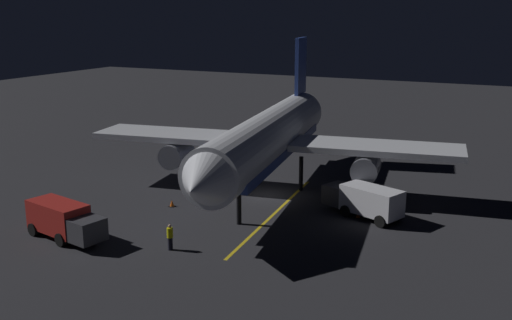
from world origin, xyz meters
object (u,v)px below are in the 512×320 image
(ground_crew_worker, at_px, (170,237))
(traffic_cone_near_left, at_px, (172,203))
(baggage_truck, at_px, (64,221))
(catering_truck, at_px, (365,201))
(airliner, at_px, (269,138))
(traffic_cone_near_right, at_px, (358,215))

(ground_crew_worker, distance_m, traffic_cone_near_left, 9.02)
(ground_crew_worker, bearing_deg, baggage_truck, 11.05)
(catering_truck, xyz_separation_m, traffic_cone_near_left, (14.35, 4.27, -1.00))
(baggage_truck, height_order, traffic_cone_near_left, baggage_truck)
(traffic_cone_near_left, bearing_deg, baggage_truck, 73.71)
(traffic_cone_near_left, bearing_deg, airliner, -129.52)
(airliner, xyz_separation_m, traffic_cone_near_left, (5.37, 6.51, -4.54))
(traffic_cone_near_right, bearing_deg, ground_crew_worker, 51.35)
(baggage_truck, bearing_deg, catering_truck, -141.98)
(airliner, height_order, catering_truck, airliner)
(traffic_cone_near_right, bearing_deg, catering_truck, -128.20)
(baggage_truck, distance_m, traffic_cone_near_right, 21.05)
(traffic_cone_near_left, height_order, traffic_cone_near_right, same)
(catering_truck, height_order, traffic_cone_near_left, catering_truck)
(airliner, distance_m, traffic_cone_near_right, 10.12)
(catering_truck, relative_size, ground_crew_worker, 3.80)
(baggage_truck, xyz_separation_m, catering_truck, (-16.98, -13.28, -0.02))
(baggage_truck, relative_size, catering_truck, 0.99)
(baggage_truck, xyz_separation_m, ground_crew_worker, (-7.55, -1.47, -0.38))
(traffic_cone_near_left, bearing_deg, traffic_cone_near_right, -164.69)
(traffic_cone_near_left, xyz_separation_m, traffic_cone_near_right, (-14.01, -3.83, 0.00))
(baggage_truck, bearing_deg, airliner, -117.28)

